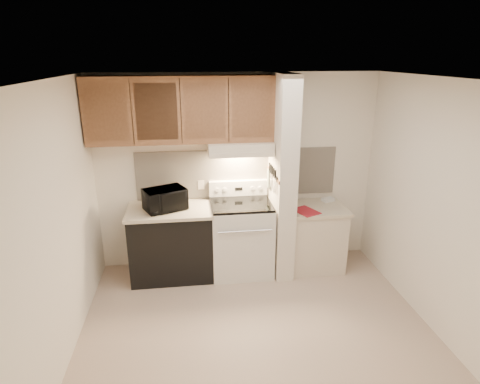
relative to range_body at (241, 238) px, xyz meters
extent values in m
plane|color=#BFA590|center=(0.00, -1.16, -0.46)|extent=(3.60, 3.60, 0.00)
plane|color=white|center=(0.00, -1.16, 2.04)|extent=(3.60, 3.60, 0.00)
cube|color=white|center=(0.00, 0.34, 0.79)|extent=(3.60, 2.50, 0.02)
cube|color=white|center=(-1.80, -1.16, 0.79)|extent=(0.02, 3.00, 2.50)
cube|color=white|center=(1.80, -1.16, 0.79)|extent=(0.02, 3.00, 2.50)
cube|color=beige|center=(0.00, 0.33, 0.78)|extent=(2.60, 0.02, 0.63)
cube|color=silver|center=(0.00, 0.00, 0.00)|extent=(0.76, 0.65, 0.92)
cube|color=black|center=(0.00, -0.32, 0.04)|extent=(0.50, 0.01, 0.30)
cylinder|color=silver|center=(0.00, -0.35, 0.26)|extent=(0.65, 0.02, 0.02)
cube|color=black|center=(0.00, 0.00, 0.48)|extent=(0.74, 0.64, 0.03)
cube|color=silver|center=(0.00, 0.28, 0.59)|extent=(0.76, 0.08, 0.20)
cube|color=black|center=(0.00, 0.24, 0.59)|extent=(0.10, 0.01, 0.04)
cylinder|color=silver|center=(-0.28, 0.24, 0.59)|extent=(0.05, 0.02, 0.05)
cylinder|color=silver|center=(-0.18, 0.24, 0.59)|extent=(0.05, 0.02, 0.05)
cylinder|color=silver|center=(0.18, 0.24, 0.59)|extent=(0.05, 0.02, 0.05)
cylinder|color=silver|center=(0.28, 0.24, 0.59)|extent=(0.05, 0.02, 0.05)
cube|color=black|center=(-0.88, 0.01, -0.03)|extent=(1.00, 0.63, 0.87)
cube|color=beige|center=(-0.88, 0.01, 0.43)|extent=(1.04, 0.67, 0.04)
cube|color=black|center=(-0.78, 0.21, 0.46)|extent=(0.22, 0.13, 0.01)
cylinder|color=#1D6467|center=(-0.83, 0.23, 0.50)|extent=(0.11, 0.11, 0.11)
cube|color=beige|center=(-0.48, 0.32, 0.64)|extent=(0.08, 0.01, 0.12)
imported|color=black|center=(-0.93, -0.01, 0.58)|extent=(0.57, 0.49, 0.26)
cube|color=silver|center=(0.51, -0.01, 0.79)|extent=(0.22, 0.70, 2.50)
cube|color=brown|center=(0.39, -0.01, 0.84)|extent=(0.01, 0.70, 0.04)
cube|color=black|center=(0.39, -0.06, 0.86)|extent=(0.02, 0.42, 0.04)
cube|color=silver|center=(0.38, -0.21, 0.76)|extent=(0.01, 0.03, 0.16)
cylinder|color=black|center=(0.38, -0.22, 0.91)|extent=(0.02, 0.02, 0.10)
cube|color=silver|center=(0.38, -0.15, 0.75)|extent=(0.01, 0.04, 0.18)
cylinder|color=black|center=(0.38, -0.13, 0.91)|extent=(0.02, 0.02, 0.10)
cube|color=silver|center=(0.38, -0.05, 0.74)|extent=(0.01, 0.04, 0.20)
cylinder|color=black|center=(0.38, -0.04, 0.91)|extent=(0.02, 0.02, 0.10)
cube|color=silver|center=(0.38, 0.04, 0.76)|extent=(0.01, 0.04, 0.16)
cylinder|color=black|center=(0.38, 0.03, 0.91)|extent=(0.02, 0.02, 0.10)
cube|color=silver|center=(0.38, 0.09, 0.75)|extent=(0.01, 0.04, 0.18)
cylinder|color=black|center=(0.38, 0.12, 0.91)|extent=(0.02, 0.02, 0.10)
cube|color=gray|center=(0.38, 0.17, 0.74)|extent=(0.03, 0.10, 0.24)
cube|color=beige|center=(0.97, -0.01, -0.06)|extent=(0.70, 0.60, 0.81)
cube|color=beige|center=(0.97, -0.01, 0.37)|extent=(0.74, 0.64, 0.04)
cube|color=maroon|center=(0.79, -0.16, 0.40)|extent=(0.35, 0.39, 0.01)
cube|color=white|center=(1.19, 0.17, 0.41)|extent=(0.18, 0.15, 0.04)
cube|color=beige|center=(0.00, 0.12, 1.17)|extent=(0.78, 0.44, 0.15)
cube|color=beige|center=(0.00, -0.08, 1.12)|extent=(0.78, 0.04, 0.06)
cube|color=brown|center=(-0.69, 0.17, 1.62)|extent=(2.18, 0.33, 0.77)
cube|color=brown|center=(-1.51, 0.01, 1.62)|extent=(0.46, 0.01, 0.63)
cube|color=black|center=(-1.23, 0.01, 1.62)|extent=(0.01, 0.01, 0.73)
cube|color=brown|center=(-0.96, 0.01, 1.62)|extent=(0.46, 0.01, 0.63)
cube|color=black|center=(-0.69, 0.01, 1.62)|extent=(0.01, 0.01, 0.73)
cube|color=brown|center=(-0.42, 0.01, 1.62)|extent=(0.46, 0.01, 0.63)
cube|color=black|center=(-0.14, 0.01, 1.62)|extent=(0.01, 0.01, 0.73)
cube|color=brown|center=(0.13, 0.01, 1.62)|extent=(0.46, 0.01, 0.63)
camera|label=1|loc=(-0.62, -4.63, 2.24)|focal=30.00mm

